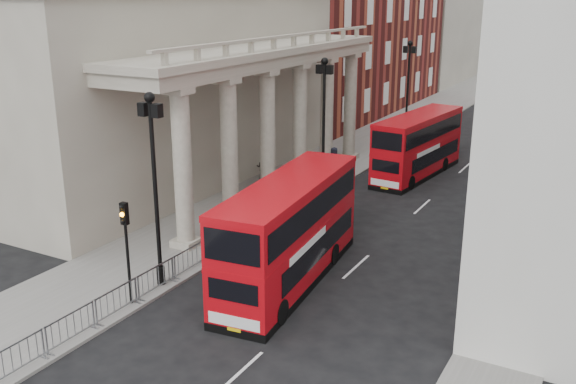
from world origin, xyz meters
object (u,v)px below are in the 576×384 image
Objects in this scene: lamp_post_south at (155,178)px; lamp_post_north at (408,84)px; pedestrian_a at (268,178)px; traffic_light at (126,234)px; bus_near at (290,230)px; bus_far at (418,144)px; pedestrian_b at (262,167)px; pedestrian_c at (334,160)px; lamp_post_mid at (324,115)px.

lamp_post_north is at bearing 90.00° from lamp_post_south.
lamp_post_north is 4.51× the size of pedestrian_a.
traffic_light is 6.91m from bus_near.
pedestrian_a is at bearing -121.91° from bus_far.
pedestrian_b is (-4.58, -15.87, -3.97)m from lamp_post_north.
lamp_post_north reaches higher than pedestrian_b.
pedestrian_a is at bearing 100.13° from traffic_light.
traffic_light reaches higher than pedestrian_b.
traffic_light is at bearing -89.83° from lamp_post_north.
lamp_post_south is 4.57× the size of pedestrian_c.
pedestrian_c is (-5.16, -2.53, -1.20)m from bus_far.
pedestrian_b is at bearing -127.63° from pedestrian_c.
lamp_post_mid reaches higher than pedestrian_a.
lamp_post_mid is 8.10m from bus_far.
bus_near is at bearing -65.55° from pedestrian_c.
traffic_light is at bearing -87.69° from pedestrian_a.
bus_far is at bearing 31.92° from pedestrian_c.
pedestrian_a is at bearing -98.34° from lamp_post_north.
lamp_post_south is 17.23m from pedestrian_b.
lamp_post_south is 1.00× the size of lamp_post_north.
bus_near reaches higher than pedestrian_b.
pedestrian_c is (3.56, 3.76, 0.09)m from pedestrian_b.
lamp_post_north is (0.00, 16.00, 0.00)m from lamp_post_mid.
lamp_post_mid is 0.82× the size of bus_far.
lamp_post_mid is at bearing -90.00° from lamp_post_north.
pedestrian_b is at bearing 104.47° from traffic_light.
lamp_post_south is at bearing -90.00° from lamp_post_mid.
lamp_post_north is (0.00, 32.00, 0.00)m from lamp_post_south.
lamp_post_north is at bearing 90.98° from pedestrian_c.
lamp_post_south is 1.93× the size of traffic_light.
traffic_light is 18.87m from pedestrian_b.
pedestrian_a reaches higher than pedestrian_c.
traffic_light is 16.02m from pedestrian_a.
pedestrian_c is at bearing 104.74° from lamp_post_mid.
traffic_light is (0.10, -2.02, -1.80)m from lamp_post_south.
bus_near is at bearing 34.38° from lamp_post_south.
pedestrian_b is (-1.89, 2.51, -0.10)m from pedestrian_a.
bus_far is (4.14, -9.58, -2.68)m from lamp_post_north.
pedestrian_b is (-4.58, 16.13, -3.97)m from lamp_post_south.
pedestrian_c is at bearing -152.81° from pedestrian_b.
pedestrian_c reaches higher than pedestrian_b.
traffic_light is (0.10, -34.02, -1.80)m from lamp_post_north.
pedestrian_b is at bearing 119.20° from pedestrian_a.
lamp_post_south reaches higher than traffic_light.
lamp_post_north is 0.82× the size of bus_far.
bus_near is 15.97m from pedestrian_b.
pedestrian_a is 1.01× the size of pedestrian_c.
lamp_post_mid is at bearing 103.85° from bus_near.
lamp_post_north reaches higher than traffic_light.
lamp_post_mid is 1.00× the size of lamp_post_north.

